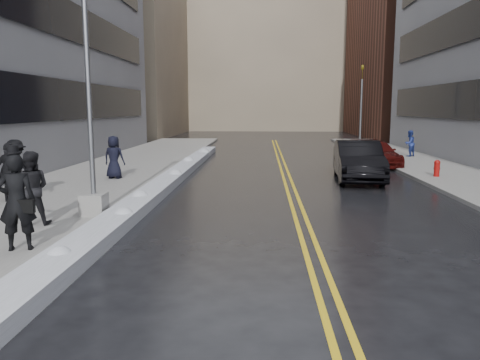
# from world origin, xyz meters

# --- Properties ---
(ground) EXTENTS (160.00, 160.00, 0.00)m
(ground) POSITION_xyz_m (0.00, 0.00, 0.00)
(ground) COLOR black
(ground) RESTS_ON ground
(sidewalk_west) EXTENTS (5.50, 50.00, 0.15)m
(sidewalk_west) POSITION_xyz_m (-5.75, 10.00, 0.07)
(sidewalk_west) COLOR gray
(sidewalk_west) RESTS_ON ground
(sidewalk_east) EXTENTS (4.00, 50.00, 0.15)m
(sidewalk_east) POSITION_xyz_m (10.00, 10.00, 0.07)
(sidewalk_east) COLOR gray
(sidewalk_east) RESTS_ON ground
(lane_line_left) EXTENTS (0.12, 50.00, 0.01)m
(lane_line_left) POSITION_xyz_m (2.35, 10.00, 0.00)
(lane_line_left) COLOR gold
(lane_line_left) RESTS_ON ground
(lane_line_right) EXTENTS (0.12, 50.00, 0.01)m
(lane_line_right) POSITION_xyz_m (2.65, 10.00, 0.00)
(lane_line_right) COLOR gold
(lane_line_right) RESTS_ON ground
(snow_ridge) EXTENTS (0.90, 30.00, 0.34)m
(snow_ridge) POSITION_xyz_m (-2.45, 8.00, 0.17)
(snow_ridge) COLOR silver
(snow_ridge) RESTS_ON ground
(building_west_far) EXTENTS (14.00, 22.00, 18.00)m
(building_west_far) POSITION_xyz_m (-15.50, 44.00, 9.00)
(building_west_far) COLOR gray
(building_west_far) RESTS_ON ground
(building_east_far) EXTENTS (14.00, 20.00, 28.00)m
(building_east_far) POSITION_xyz_m (19.00, 42.00, 14.00)
(building_east_far) COLOR #562D21
(building_east_far) RESTS_ON ground
(building_far) EXTENTS (36.00, 16.00, 22.00)m
(building_far) POSITION_xyz_m (2.00, 60.00, 11.00)
(building_far) COLOR gray
(building_far) RESTS_ON ground
(lamppost) EXTENTS (0.65, 0.65, 7.62)m
(lamppost) POSITION_xyz_m (-3.30, 2.00, 2.53)
(lamppost) COLOR gray
(lamppost) RESTS_ON sidewalk_west
(fire_hydrant) EXTENTS (0.26, 0.26, 0.73)m
(fire_hydrant) POSITION_xyz_m (9.00, 10.00, 0.55)
(fire_hydrant) COLOR maroon
(fire_hydrant) RESTS_ON sidewalk_east
(traffic_signal) EXTENTS (0.16, 0.20, 6.00)m
(traffic_signal) POSITION_xyz_m (8.50, 24.00, 3.40)
(traffic_signal) COLOR gray
(traffic_signal) RESTS_ON sidewalk_east
(pedestrian_fedora) EXTENTS (0.86, 0.69, 2.05)m
(pedestrian_fedora) POSITION_xyz_m (-3.71, -1.29, 1.17)
(pedestrian_fedora) COLOR black
(pedestrian_fedora) RESTS_ON sidewalk_west
(pedestrian_b) EXTENTS (1.08, 0.95, 1.89)m
(pedestrian_b) POSITION_xyz_m (-4.47, 0.82, 1.10)
(pedestrian_b) COLOR black
(pedestrian_b) RESTS_ON sidewalk_west
(pedestrian_c) EXTENTS (0.95, 0.69, 1.81)m
(pedestrian_c) POSITION_xyz_m (-4.88, 8.78, 1.05)
(pedestrian_c) COLOR black
(pedestrian_c) RESTS_ON sidewalk_west
(pedestrian_d) EXTENTS (1.11, 0.48, 1.89)m
(pedestrian_d) POSITION_xyz_m (-6.62, 3.77, 1.09)
(pedestrian_d) COLOR black
(pedestrian_d) RESTS_ON sidewalk_west
(pedestrian_e) EXTENTS (1.28, 0.77, 1.93)m
(pedestrian_e) POSITION_xyz_m (-6.79, 4.45, 1.12)
(pedestrian_e) COLOR black
(pedestrian_e) RESTS_ON sidewalk_west
(pedestrian_east) EXTENTS (0.99, 0.95, 1.60)m
(pedestrian_east) POSITION_xyz_m (10.43, 18.61, 0.95)
(pedestrian_east) COLOR navy
(pedestrian_east) RESTS_ON sidewalk_east
(car_black) EXTENTS (2.22, 5.33, 1.71)m
(car_black) POSITION_xyz_m (5.53, 9.71, 0.86)
(car_black) COLOR black
(car_black) RESTS_ON ground
(car_maroon) EXTENTS (2.23, 4.76, 1.34)m
(car_maroon) POSITION_xyz_m (7.50, 14.92, 0.67)
(car_maroon) COLOR #450D0B
(car_maroon) RESTS_ON ground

